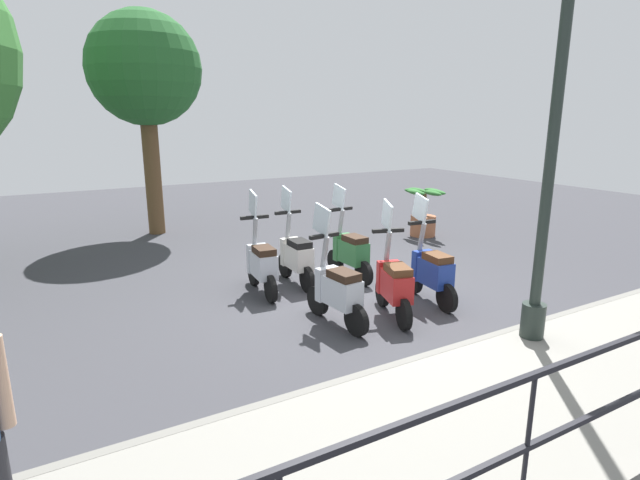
# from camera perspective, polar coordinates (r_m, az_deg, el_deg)

# --- Properties ---
(ground_plane) EXTENTS (28.00, 28.00, 0.00)m
(ground_plane) POSITION_cam_1_polar(r_m,az_deg,el_deg) (7.49, 4.11, -6.56)
(ground_plane) COLOR #38383D
(promenade_walkway) EXTENTS (2.20, 20.00, 0.15)m
(promenade_walkway) POSITION_cam_1_polar(r_m,az_deg,el_deg) (5.38, 23.81, -15.56)
(promenade_walkway) COLOR gray
(promenade_walkway) RESTS_ON ground_plane
(lamp_post_near) EXTENTS (0.26, 0.90, 4.69)m
(lamp_post_near) POSITION_cam_1_polar(r_m,az_deg,el_deg) (5.87, 24.93, 9.02)
(lamp_post_near) COLOR #232D28
(lamp_post_near) RESTS_ON promenade_walkway
(tree_distant) EXTENTS (2.42, 2.42, 4.82)m
(tree_distant) POSITION_cam_1_polar(r_m,az_deg,el_deg) (11.88, -19.42, 17.75)
(tree_distant) COLOR brown
(tree_distant) RESTS_ON ground_plane
(potted_palm) EXTENTS (1.06, 0.66, 1.05)m
(potted_palm) POSITION_cam_1_polar(r_m,az_deg,el_deg) (11.42, 11.73, 2.69)
(potted_palm) COLOR #9E5B3D
(potted_palm) RESTS_ON ground_plane
(scooter_near_0) EXTENTS (1.23, 0.44, 1.54)m
(scooter_near_0) POSITION_cam_1_polar(r_m,az_deg,el_deg) (7.30, 12.54, -3.41)
(scooter_near_0) COLOR black
(scooter_near_0) RESTS_ON ground_plane
(scooter_near_1) EXTENTS (1.20, 0.55, 1.54)m
(scooter_near_1) POSITION_cam_1_polar(r_m,az_deg,el_deg) (6.68, 8.40, -4.87)
(scooter_near_1) COLOR black
(scooter_near_1) RESTS_ON ground_plane
(scooter_near_2) EXTENTS (1.23, 0.44, 1.54)m
(scooter_near_2) POSITION_cam_1_polar(r_m,az_deg,el_deg) (6.37, 1.92, -5.65)
(scooter_near_2) COLOR black
(scooter_near_2) RESTS_ON ground_plane
(scooter_far_0) EXTENTS (1.23, 0.44, 1.54)m
(scooter_far_0) POSITION_cam_1_polar(r_m,az_deg,el_deg) (8.18, 3.40, -1.22)
(scooter_far_0) COLOR black
(scooter_far_0) RESTS_ON ground_plane
(scooter_far_1) EXTENTS (1.23, 0.44, 1.54)m
(scooter_far_1) POSITION_cam_1_polar(r_m,az_deg,el_deg) (7.90, -2.79, -1.76)
(scooter_far_1) COLOR black
(scooter_far_1) RESTS_ON ground_plane
(scooter_far_2) EXTENTS (1.23, 0.44, 1.54)m
(scooter_far_2) POSITION_cam_1_polar(r_m,az_deg,el_deg) (7.54, -6.72, -2.61)
(scooter_far_2) COLOR black
(scooter_far_2) RESTS_ON ground_plane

